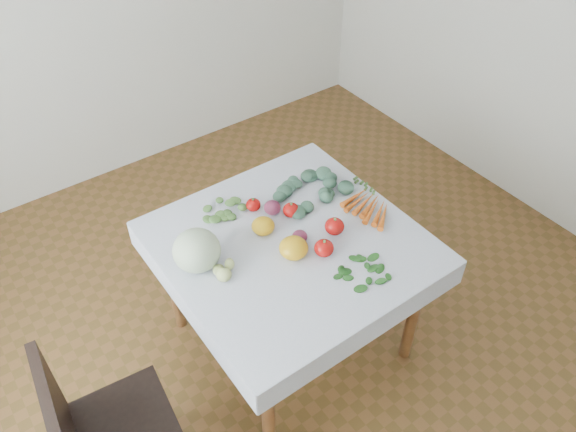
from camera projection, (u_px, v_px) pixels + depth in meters
name	position (u px, v px, depth m)	size (l,w,h in m)	color
ground	(290.00, 338.00, 3.10)	(4.00, 4.00, 0.00)	brown
table	(291.00, 256.00, 2.66)	(1.00, 1.00, 0.75)	brown
tablecloth	(291.00, 242.00, 2.59)	(1.12, 1.12, 0.01)	white
chair	(97.00, 428.00, 2.17)	(0.45, 0.45, 0.90)	black
cabbage	(197.00, 250.00, 2.41)	(0.21, 0.21, 0.19)	#B1C1A1
tomato_a	(253.00, 205.00, 2.73)	(0.07, 0.07, 0.06)	#B00E0B
tomato_b	(291.00, 210.00, 2.69)	(0.08, 0.08, 0.07)	#B00E0B
tomato_c	(324.00, 248.00, 2.50)	(0.09, 0.09, 0.08)	#B00E0B
tomato_d	(334.00, 226.00, 2.60)	(0.09, 0.09, 0.08)	#B00E0B
heirloom_back	(263.00, 226.00, 2.61)	(0.11, 0.11, 0.08)	gold
heirloom_front	(294.00, 248.00, 2.49)	(0.13, 0.13, 0.09)	gold
onion_a	(272.00, 208.00, 2.71)	(0.08, 0.08, 0.07)	#5B1A3B
onion_b	(300.00, 237.00, 2.57)	(0.07, 0.07, 0.06)	#5B1A3B
tomatillo_cluster	(229.00, 271.00, 2.42)	(0.08, 0.13, 0.05)	#BCCC75
carrot_bunch	(369.00, 206.00, 2.74)	(0.20, 0.29, 0.03)	#CC6116
kale_bunch	(309.00, 189.00, 2.83)	(0.33, 0.29, 0.04)	#3B614E
basil_bunch	(363.00, 271.00, 2.44)	(0.22, 0.20, 0.01)	#1E551A
dill_bunch	(221.00, 211.00, 2.72)	(0.22, 0.16, 0.02)	#4E7C39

